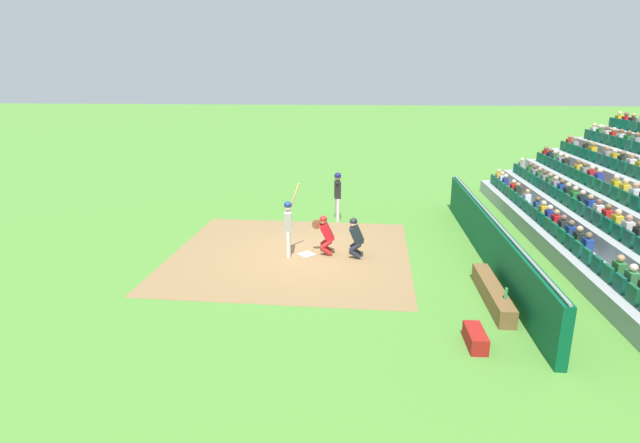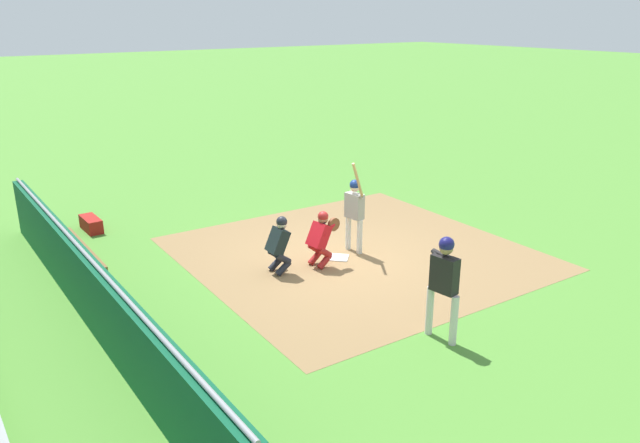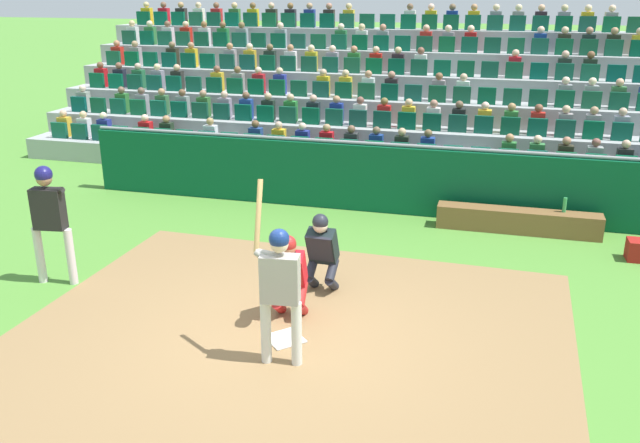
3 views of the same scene
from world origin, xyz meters
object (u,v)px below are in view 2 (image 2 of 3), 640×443
at_px(catcher_crouching, 321,236).
at_px(equipment_duffel_bag, 91,224).
at_px(water_bottle_on_bench, 64,232).
at_px(home_plate_umpire, 279,242).
at_px(batter_at_plate, 355,208).
at_px(on_deck_batter, 444,277).
at_px(dugout_bench, 79,256).
at_px(home_plate_marker, 339,257).

bearing_deg(catcher_crouching, equipment_duffel_bag, -146.43).
xyz_separation_m(water_bottle_on_bench, equipment_duffel_bag, (-1.43, 0.96, -0.40)).
bearing_deg(home_plate_umpire, batter_at_plate, 90.94).
distance_m(catcher_crouching, on_deck_batter, 3.88).
bearing_deg(on_deck_batter, dugout_bench, -148.68).
bearing_deg(catcher_crouching, batter_at_plate, 102.55).
relative_size(catcher_crouching, on_deck_batter, 0.68).
bearing_deg(dugout_bench, catcher_crouching, 54.87).
xyz_separation_m(home_plate_marker, catcher_crouching, (0.13, -0.59, 0.70)).
relative_size(home_plate_umpire, water_bottle_on_bench, 4.66).
distance_m(equipment_duffel_bag, on_deck_batter, 9.84).
relative_size(dugout_bench, on_deck_batter, 1.59).
xyz_separation_m(home_plate_marker, equipment_duffel_bag, (-5.22, -4.13, 0.16)).
height_order(catcher_crouching, dugout_bench, catcher_crouching).
bearing_deg(dugout_bench, water_bottle_on_bench, -173.85).
bearing_deg(water_bottle_on_bench, home_plate_umpire, 43.92).
height_order(dugout_bench, water_bottle_on_bench, water_bottle_on_bench).
relative_size(batter_at_plate, on_deck_batter, 1.19).
distance_m(batter_at_plate, dugout_bench, 6.30).
distance_m(home_plate_marker, home_plate_umpire, 1.68).
xyz_separation_m(catcher_crouching, water_bottle_on_bench, (-3.91, -4.51, -0.14)).
xyz_separation_m(batter_at_plate, catcher_crouching, (0.25, -1.12, -0.38)).
relative_size(catcher_crouching, home_plate_umpire, 0.99).
bearing_deg(water_bottle_on_bench, catcher_crouching, 49.05).
bearing_deg(equipment_duffel_bag, batter_at_plate, 41.43).
bearing_deg(water_bottle_on_bench, on_deck_batter, 29.11).
relative_size(water_bottle_on_bench, equipment_duffel_bag, 0.30).
xyz_separation_m(catcher_crouching, dugout_bench, (-3.11, -4.42, -0.49)).
height_order(home_plate_marker, equipment_duffel_bag, equipment_duffel_bag).
height_order(catcher_crouching, equipment_duffel_bag, catcher_crouching).
xyz_separation_m(dugout_bench, water_bottle_on_bench, (-0.80, -0.09, 0.36)).
xyz_separation_m(catcher_crouching, on_deck_batter, (3.85, -0.19, 0.46)).
distance_m(home_plate_marker, catcher_crouching, 0.92).
distance_m(catcher_crouching, home_plate_umpire, 0.97).
relative_size(home_plate_marker, equipment_duffel_bag, 0.48).
bearing_deg(water_bottle_on_bench, home_plate_marker, 53.39).
bearing_deg(catcher_crouching, water_bottle_on_bench, -130.95).
relative_size(home_plate_umpire, on_deck_batter, 0.68).
bearing_deg(on_deck_batter, home_plate_umpire, -169.38).
xyz_separation_m(home_plate_umpire, on_deck_batter, (4.07, 0.76, 0.47)).
bearing_deg(home_plate_umpire, equipment_duffel_bag, -153.14).
bearing_deg(equipment_duffel_bag, water_bottle_on_bench, -35.05).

